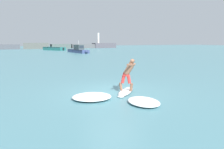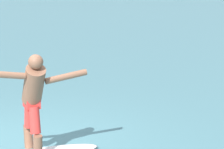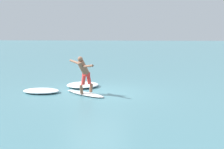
{
  "view_description": "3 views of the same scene",
  "coord_description": "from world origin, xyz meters",
  "px_view_note": "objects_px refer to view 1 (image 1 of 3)",
  "views": [
    {
      "loc": [
        -4.06,
        -9.37,
        2.42
      ],
      "look_at": [
        0.51,
        1.39,
        0.61
      ],
      "focal_mm": 35.0,
      "sensor_mm": 36.0,
      "label": 1
    },
    {
      "loc": [
        4.75,
        -6.35,
        2.88
      ],
      "look_at": [
        1.06,
        1.19,
        1.02
      ],
      "focal_mm": 85.0,
      "sensor_mm": 36.0,
      "label": 2
    },
    {
      "loc": [
        12.91,
        2.19,
        2.5
      ],
      "look_at": [
        0.97,
        0.81,
        0.92
      ],
      "focal_mm": 50.0,
      "sensor_mm": 36.0,
      "label": 3
    }
  ],
  "objects_px": {
    "surfboard": "(126,91)",
    "small_boat_offshore": "(53,48)",
    "surfer": "(128,72)",
    "fishing_boat_near_jetty": "(78,50)"
  },
  "relations": [
    {
      "from": "surfboard",
      "to": "small_boat_offshore",
      "type": "distance_m",
      "value": 49.88
    },
    {
      "from": "surfboard",
      "to": "surfer",
      "type": "xyz_separation_m",
      "value": [
        0.11,
        -0.04,
        0.93
      ]
    },
    {
      "from": "surfer",
      "to": "surfboard",
      "type": "bearing_deg",
      "value": 158.54
    },
    {
      "from": "surfboard",
      "to": "small_boat_offshore",
      "type": "relative_size",
      "value": 0.26
    },
    {
      "from": "surfer",
      "to": "small_boat_offshore",
      "type": "distance_m",
      "value": 49.91
    },
    {
      "from": "fishing_boat_near_jetty",
      "to": "small_boat_offshore",
      "type": "distance_m",
      "value": 14.83
    },
    {
      "from": "surfboard",
      "to": "surfer",
      "type": "distance_m",
      "value": 0.94
    },
    {
      "from": "surfboard",
      "to": "small_boat_offshore",
      "type": "height_order",
      "value": "small_boat_offshore"
    },
    {
      "from": "surfer",
      "to": "fishing_boat_near_jetty",
      "type": "distance_m",
      "value": 35.86
    },
    {
      "from": "surfer",
      "to": "small_boat_offshore",
      "type": "bearing_deg",
      "value": 85.8
    }
  ]
}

